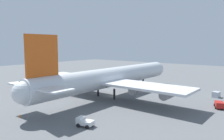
# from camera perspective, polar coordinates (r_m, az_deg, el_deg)

# --- Properties ---
(ground_plane) EXTENTS (294.65, 294.65, 0.00)m
(ground_plane) POSITION_cam_1_polar(r_m,az_deg,el_deg) (80.64, 0.00, -6.68)
(ground_plane) COLOR slate
(cargo_airplane) EXTENTS (73.66, 60.29, 20.97)m
(cargo_airplane) POSITION_cam_1_polar(r_m,az_deg,el_deg) (79.13, -0.14, -1.91)
(cargo_airplane) COLOR silver
(cargo_airplane) RESTS_ON ground_plane
(maintenance_van) EXTENTS (3.32, 4.17, 2.07)m
(maintenance_van) POSITION_cam_1_polar(r_m,az_deg,el_deg) (51.88, -7.07, -13.07)
(maintenance_van) COLOR silver
(maintenance_van) RESTS_ON ground_plane
(cargo_loader) EXTENTS (4.48, 5.59, 2.40)m
(cargo_loader) POSITION_cam_1_polar(r_m,az_deg,el_deg) (114.10, -6.17, -2.23)
(cargo_loader) COLOR silver
(cargo_loader) RESTS_ON ground_plane
(fuel_truck) EXTENTS (5.43, 3.81, 1.96)m
(fuel_truck) POSITION_cam_1_polar(r_m,az_deg,el_deg) (72.62, 25.85, -7.97)
(fuel_truck) COLOR #B21E19
(fuel_truck) RESTS_ON ground_plane
(cargo_container_fore) EXTENTS (2.93, 2.45, 1.98)m
(cargo_container_fore) POSITION_cam_1_polar(r_m,az_deg,el_deg) (86.65, 25.15, -5.70)
(cargo_container_fore) COLOR #B7BCC6
(cargo_container_fore) RESTS_ON ground_plane
(safety_cone_nose) EXTENTS (0.57, 0.57, 0.82)m
(safety_cone_nose) POSITION_cam_1_polar(r_m,az_deg,el_deg) (107.11, 11.97, -3.32)
(safety_cone_nose) COLOR orange
(safety_cone_nose) RESTS_ON ground_plane
(safety_cone_tail) EXTENTS (0.51, 0.51, 0.72)m
(safety_cone_tail) POSITION_cam_1_polar(r_m,az_deg,el_deg) (62.31, -22.54, -10.80)
(safety_cone_tail) COLOR orange
(safety_cone_tail) RESTS_ON ground_plane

